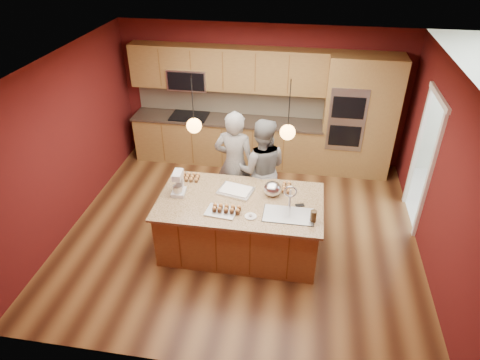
% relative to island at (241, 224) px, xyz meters
% --- Properties ---
extents(floor, '(5.50, 5.50, 0.00)m').
position_rel_island_xyz_m(floor, '(-0.06, 0.42, -0.45)').
color(floor, '#3E2212').
rests_on(floor, ground).
extents(ceiling, '(5.50, 5.50, 0.00)m').
position_rel_island_xyz_m(ceiling, '(-0.06, 0.42, 2.25)').
color(ceiling, white).
rests_on(ceiling, ground).
extents(wall_back, '(5.50, 0.00, 5.50)m').
position_rel_island_xyz_m(wall_back, '(-0.06, 2.92, 0.90)').
color(wall_back, '#521212').
rests_on(wall_back, ground).
extents(wall_front, '(5.50, 0.00, 5.50)m').
position_rel_island_xyz_m(wall_front, '(-0.06, -2.08, 0.90)').
color(wall_front, '#521212').
rests_on(wall_front, ground).
extents(wall_left, '(0.00, 5.00, 5.00)m').
position_rel_island_xyz_m(wall_left, '(-2.81, 0.42, 0.90)').
color(wall_left, '#521212').
rests_on(wall_left, ground).
extents(wall_right, '(0.00, 5.00, 5.00)m').
position_rel_island_xyz_m(wall_right, '(2.69, 0.42, 0.90)').
color(wall_right, '#521212').
rests_on(wall_right, ground).
extents(cabinet_run, '(3.74, 0.64, 2.30)m').
position_rel_island_xyz_m(cabinet_run, '(-0.74, 2.66, 0.54)').
color(cabinet_run, brown).
rests_on(cabinet_run, floor).
extents(oven_column, '(1.30, 0.62, 2.30)m').
position_rel_island_xyz_m(oven_column, '(1.79, 2.61, 0.71)').
color(oven_column, brown).
rests_on(oven_column, floor).
extents(doorway_trim, '(0.08, 1.11, 2.20)m').
position_rel_island_xyz_m(doorway_trim, '(2.67, 1.22, 0.60)').
color(doorway_trim, white).
rests_on(doorway_trim, wall_right).
extents(pendant_left, '(0.20, 0.20, 0.80)m').
position_rel_island_xyz_m(pendant_left, '(-0.63, 0.00, 1.56)').
color(pendant_left, black).
rests_on(pendant_left, ceiling).
extents(pendant_right, '(0.20, 0.20, 0.80)m').
position_rel_island_xyz_m(pendant_right, '(0.60, 0.00, 1.56)').
color(pendant_right, black).
rests_on(pendant_right, ceiling).
extents(island, '(2.36, 1.33, 1.25)m').
position_rel_island_xyz_m(island, '(0.00, 0.00, 0.00)').
color(island, brown).
rests_on(island, floor).
extents(person_left, '(0.71, 0.50, 1.84)m').
position_rel_island_xyz_m(person_left, '(-0.25, 0.92, 0.47)').
color(person_left, black).
rests_on(person_left, floor).
extents(person_right, '(0.89, 0.72, 1.74)m').
position_rel_island_xyz_m(person_right, '(0.18, 0.92, 0.42)').
color(person_right, slate).
rests_on(person_right, floor).
extents(stand_mixer, '(0.20, 0.27, 0.36)m').
position_rel_island_xyz_m(stand_mixer, '(-0.93, 0.05, 0.58)').
color(stand_mixer, silver).
rests_on(stand_mixer, island).
extents(sheet_cake, '(0.56, 0.47, 0.05)m').
position_rel_island_xyz_m(sheet_cake, '(-0.12, 0.21, 0.45)').
color(sheet_cake, white).
rests_on(sheet_cake, island).
extents(cooling_rack, '(0.45, 0.34, 0.02)m').
position_rel_island_xyz_m(cooling_rack, '(-0.23, -0.31, 0.43)').
color(cooling_rack, '#B3B8BC').
rests_on(cooling_rack, island).
extents(mixing_bowl, '(0.26, 0.26, 0.22)m').
position_rel_island_xyz_m(mixing_bowl, '(0.42, 0.23, 0.53)').
color(mixing_bowl, silver).
rests_on(mixing_bowl, island).
extents(plate, '(0.17, 0.17, 0.01)m').
position_rel_island_xyz_m(plate, '(0.19, -0.35, 0.43)').
color(plate, silver).
rests_on(plate, island).
extents(tumbler, '(0.08, 0.08, 0.17)m').
position_rel_island_xyz_m(tumbler, '(1.02, -0.31, 0.51)').
color(tumbler, '#372611').
rests_on(tumbler, island).
extents(phone, '(0.14, 0.10, 0.01)m').
position_rel_island_xyz_m(phone, '(0.83, 0.02, 0.43)').
color(phone, black).
rests_on(phone, island).
extents(cupcakes_left, '(0.30, 0.23, 0.07)m').
position_rel_island_xyz_m(cupcakes_left, '(-0.87, 0.46, 0.46)').
color(cupcakes_left, '#C17F3F').
rests_on(cupcakes_left, island).
extents(cupcakes_rack, '(0.41, 0.17, 0.07)m').
position_rel_island_xyz_m(cupcakes_rack, '(-0.16, -0.29, 0.48)').
color(cupcakes_rack, '#C17F3F').
rests_on(cupcakes_rack, island).
extents(cupcakes_right, '(0.14, 0.29, 0.06)m').
position_rel_island_xyz_m(cupcakes_right, '(0.62, 0.41, 0.46)').
color(cupcakes_right, '#C17F3F').
rests_on(cupcakes_right, island).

